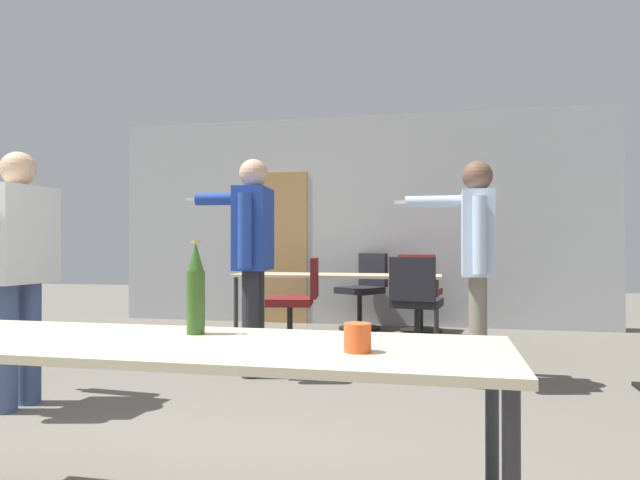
# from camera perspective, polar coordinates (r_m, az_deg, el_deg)

# --- Properties ---
(back_wall) EXTENTS (6.60, 0.12, 2.77)m
(back_wall) POSITION_cam_1_polar(r_m,az_deg,el_deg) (7.62, 3.34, 1.92)
(back_wall) COLOR #B2B5B7
(back_wall) RESTS_ON ground_plane
(conference_table_near) EXTENTS (2.28, 0.71, 0.72)m
(conference_table_near) POSITION_cam_1_polar(r_m,az_deg,el_deg) (2.14, -13.28, -11.40)
(conference_table_near) COLOR #C6B793
(conference_table_near) RESTS_ON ground_plane
(conference_table_far) EXTENTS (2.38, 0.65, 0.72)m
(conference_table_far) POSITION_cam_1_polar(r_m,az_deg,el_deg) (6.60, 1.67, -3.97)
(conference_table_far) COLOR #C6B793
(conference_table_far) RESTS_ON ground_plane
(person_center_tall) EXTENTS (0.85, 0.67, 1.77)m
(person_center_tall) POSITION_cam_1_polar(r_m,az_deg,el_deg) (4.71, -6.85, -0.46)
(person_center_tall) COLOR #28282D
(person_center_tall) RESTS_ON ground_plane
(person_near_casual) EXTENTS (0.77, 0.74, 1.68)m
(person_near_casual) POSITION_cam_1_polar(r_m,az_deg,el_deg) (4.23, -28.10, -1.32)
(person_near_casual) COLOR #3D4C75
(person_near_casual) RESTS_ON ground_plane
(person_left_plaid) EXTENTS (0.77, 0.62, 1.70)m
(person_left_plaid) POSITION_cam_1_polar(r_m,az_deg,el_deg) (4.50, 15.30, -0.85)
(person_left_plaid) COLOR slate
(person_left_plaid) RESTS_ON ground_plane
(office_chair_far_left) EXTENTS (0.58, 0.52, 0.93)m
(office_chair_far_left) POSITION_cam_1_polar(r_m,az_deg,el_deg) (6.03, -2.31, -6.47)
(office_chair_far_left) COLOR black
(office_chair_far_left) RESTS_ON ground_plane
(office_chair_far_right) EXTENTS (0.66, 0.68, 0.95)m
(office_chair_far_right) POSITION_cam_1_polar(r_m,az_deg,el_deg) (7.24, 4.38, -5.30)
(office_chair_far_right) COLOR black
(office_chair_far_right) RESTS_ON ground_plane
(office_chair_near_pushed) EXTENTS (0.52, 0.58, 0.95)m
(office_chair_near_pushed) POSITION_cam_1_polar(r_m,az_deg,el_deg) (5.71, 9.56, -6.66)
(office_chair_near_pushed) COLOR black
(office_chair_near_pushed) RESTS_ON ground_plane
(office_chair_mid_tucked) EXTENTS (0.53, 0.59, 0.95)m
(office_chair_mid_tucked) POSITION_cam_1_polar(r_m,az_deg,el_deg) (7.04, 9.92, -5.47)
(office_chair_mid_tucked) COLOR black
(office_chair_mid_tucked) RESTS_ON ground_plane
(beer_bottle) EXTENTS (0.07, 0.07, 0.36)m
(beer_bottle) POSITION_cam_1_polar(r_m,az_deg,el_deg) (2.26, -12.32, -4.92)
(beer_bottle) COLOR #2D511E
(beer_bottle) RESTS_ON conference_table_near
(drink_cup) EXTENTS (0.09, 0.09, 0.09)m
(drink_cup) POSITION_cam_1_polar(r_m,az_deg,el_deg) (1.87, 3.77, -9.72)
(drink_cup) COLOR #E05123
(drink_cup) RESTS_ON conference_table_near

